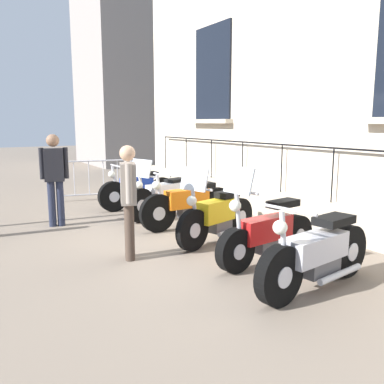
# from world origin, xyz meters

# --- Properties ---
(ground_plane) EXTENTS (60.00, 60.00, 0.00)m
(ground_plane) POSITION_xyz_m (0.00, 0.00, 0.00)
(ground_plane) COLOR gray
(building_facade) EXTENTS (0.82, 12.04, 7.85)m
(building_facade) POSITION_xyz_m (-2.25, 0.00, 3.83)
(building_facade) COLOR beige
(building_facade) RESTS_ON ground_plane
(motorcycle_blue) EXTENTS (1.95, 0.70, 1.05)m
(motorcycle_blue) POSITION_xyz_m (0.09, -2.69, 0.43)
(motorcycle_blue) COLOR black
(motorcycle_blue) RESTS_ON ground_plane
(motorcycle_white) EXTENTS (2.09, 0.84, 1.28)m
(motorcycle_white) POSITION_xyz_m (-0.06, -1.59, 0.46)
(motorcycle_white) COLOR black
(motorcycle_white) RESTS_ON ground_plane
(motorcycle_orange) EXTENTS (2.09, 0.62, 1.07)m
(motorcycle_orange) POSITION_xyz_m (-0.05, -0.60, 0.45)
(motorcycle_orange) COLOR black
(motorcycle_orange) RESTS_ON ground_plane
(motorcycle_yellow) EXTENTS (1.87, 0.79, 1.31)m
(motorcycle_yellow) POSITION_xyz_m (0.08, 0.54, 0.45)
(motorcycle_yellow) COLOR black
(motorcycle_yellow) RESTS_ON ground_plane
(motorcycle_red) EXTENTS (1.90, 0.58, 1.43)m
(motorcycle_red) POSITION_xyz_m (0.02, 1.73, 0.42)
(motorcycle_red) COLOR black
(motorcycle_red) RESTS_ON ground_plane
(motorcycle_silver) EXTENTS (2.08, 0.73, 1.09)m
(motorcycle_silver) POSITION_xyz_m (0.15, 2.77, 0.43)
(motorcycle_silver) COLOR black
(motorcycle_silver) RESTS_ON ground_plane
(crowd_barrier) EXTENTS (1.85, 0.42, 1.05)m
(crowd_barrier) POSITION_xyz_m (0.58, -4.28, 0.56)
(crowd_barrier) COLOR #B7B7BF
(crowd_barrier) RESTS_ON ground_plane
(pedestrian_standing) EXTENTS (0.33, 0.50, 1.68)m
(pedestrian_standing) POSITION_xyz_m (1.64, 0.56, 0.95)
(pedestrian_standing) COLOR #47382D
(pedestrian_standing) RESTS_ON ground_plane
(pedestrian_walking) EXTENTS (0.51, 0.31, 1.78)m
(pedestrian_walking) POSITION_xyz_m (2.12, -1.99, 1.02)
(pedestrian_walking) COLOR #23283D
(pedestrian_walking) RESTS_ON ground_plane
(distant_building) EXTENTS (5.64, 4.65, 12.04)m
(distant_building) POSITION_xyz_m (-4.78, -13.21, 6.02)
(distant_building) COLOR gray
(distant_building) RESTS_ON ground_plane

